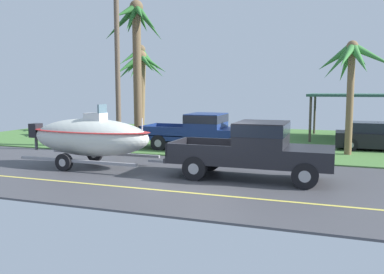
{
  "coord_description": "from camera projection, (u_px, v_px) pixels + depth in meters",
  "views": [
    {
      "loc": [
        3.82,
        -12.64,
        2.98
      ],
      "look_at": [
        -1.29,
        1.7,
        1.19
      ],
      "focal_mm": 38.27,
      "sensor_mm": 36.0,
      "label": 1
    }
  ],
  "objects": [
    {
      "name": "ground",
      "position": [
        258.0,
        147.0,
        21.29
      ],
      "size": [
        36.0,
        22.0,
        0.11
      ],
      "color": "#424247"
    },
    {
      "name": "pickup_truck_towing",
      "position": [
        260.0,
        148.0,
        13.47
      ],
      "size": [
        5.55,
        2.04,
        1.91
      ],
      "color": "black",
      "rests_on": "ground"
    },
    {
      "name": "boat_on_trailer",
      "position": [
        90.0,
        137.0,
        15.64
      ],
      "size": [
        6.09,
        2.25,
        2.41
      ],
      "color": "gray",
      "rests_on": "ground"
    },
    {
      "name": "parked_pickup_background",
      "position": [
        206.0,
        130.0,
        19.75
      ],
      "size": [
        5.73,
        2.11,
        1.81
      ],
      "color": "navy",
      "rests_on": "ground"
    },
    {
      "name": "parked_sedan_near",
      "position": [
        382.0,
        137.0,
        19.76
      ],
      "size": [
        4.36,
        1.84,
        1.38
      ],
      "color": "black",
      "rests_on": "ground"
    },
    {
      "name": "carport_awning",
      "position": [
        378.0,
        96.0,
        23.41
      ],
      "size": [
        7.61,
        4.96,
        2.7
      ],
      "color": "#4C4238",
      "rests_on": "ground"
    },
    {
      "name": "palm_tree_near_left",
      "position": [
        140.0,
        72.0,
        24.85
      ],
      "size": [
        3.23,
        3.25,
        5.31
      ],
      "color": "brown",
      "rests_on": "ground"
    },
    {
      "name": "palm_tree_near_right",
      "position": [
        140.0,
        69.0,
        27.69
      ],
      "size": [
        2.82,
        3.35,
        5.96
      ],
      "color": "brown",
      "rests_on": "ground"
    },
    {
      "name": "palm_tree_mid",
      "position": [
        136.0,
        38.0,
        20.02
      ],
      "size": [
        2.87,
        2.51,
        7.28
      ],
      "color": "brown",
      "rests_on": "ground"
    },
    {
      "name": "palm_tree_far_left",
      "position": [
        351.0,
        67.0,
        18.14
      ],
      "size": [
        3.61,
        3.47,
        5.11
      ],
      "color": "brown",
      "rests_on": "ground"
    },
    {
      "name": "utility_pole",
      "position": [
        117.0,
        64.0,
        19.27
      ],
      "size": [
        0.24,
        1.8,
        8.0
      ],
      "color": "brown",
      "rests_on": "ground"
    }
  ]
}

